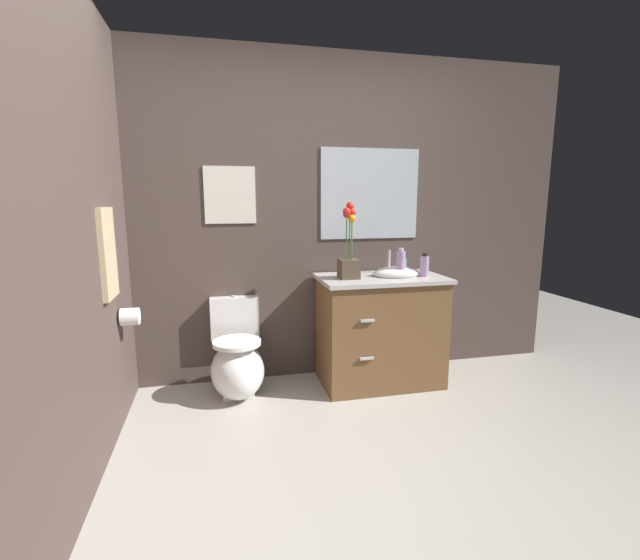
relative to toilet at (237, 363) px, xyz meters
The scene contains 13 objects.
ground_plane 1.47m from the toilet, 67.92° to the right, with size 8.51×8.51×0.00m, color #B2ADA3.
wall_back 1.29m from the toilet, 21.84° to the left, with size 3.97×0.05×2.50m, color #4C3D38.
wall_left 1.52m from the toilet, 131.37° to the right, with size 0.05×4.53×2.50m, color #4C3D38.
toilet is the anchor object (origin of this frame).
vanity_cabinet 1.10m from the toilet, ahead, with size 0.94×0.56×1.02m.
flower_vase 1.14m from the toilet, ahead, with size 0.14×0.14×0.55m.
soap_bottle 1.43m from the toilet, ahead, with size 0.06×0.06×0.15m.
lotion_bottle 1.55m from the toilet, ahead, with size 0.06×0.06×0.18m.
hand_wash_bottle 1.40m from the toilet, ahead, with size 0.07×0.07×0.22m.
wall_poster 1.23m from the toilet, 90.00° to the left, with size 0.37×0.01×0.41m, color silver.
wall_mirror 1.64m from the toilet, 13.85° to the left, with size 0.80×0.01×0.70m, color #B2BCC6.
hanging_towel 1.18m from the toilet, 151.85° to the right, with size 0.03×0.28×0.52m, color tan.
toilet_paper_roll 0.82m from the toilet, 163.46° to the right, with size 0.11×0.11×0.11m, color white.
Camera 1 is at (-0.65, -1.75, 1.41)m, focal length 24.77 mm.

